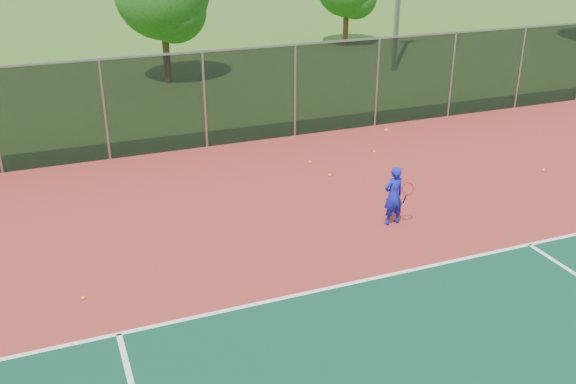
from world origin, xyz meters
name	(u,v)px	position (x,y,z in m)	size (l,w,h in m)	color
ground	(555,343)	(0.00, 0.00, 0.00)	(120.00, 120.00, 0.00)	#335C1A
court_apron	(483,285)	(0.00, 2.00, 0.01)	(30.00, 20.00, 0.02)	#9C2F27
fence_back	(295,90)	(0.00, 12.00, 1.56)	(30.00, 0.06, 3.03)	black
tennis_player	(394,196)	(-0.32, 5.07, 0.75)	(0.59, 0.61, 2.37)	#131BB4
practice_ball_0	(374,152)	(1.65, 9.55, 0.06)	(0.07, 0.07, 0.07)	#D6E61A
practice_ball_1	(83,298)	(-7.48, 4.38, 0.06)	(0.07, 0.07, 0.07)	#D6E61A
practice_ball_2	(330,175)	(-0.43, 8.30, 0.06)	(0.07, 0.07, 0.07)	#D6E61A
practice_ball_4	(310,162)	(-0.53, 9.48, 0.06)	(0.07, 0.07, 0.07)	#D6E61A
practice_ball_5	(544,170)	(5.43, 6.42, 0.06)	(0.07, 0.07, 0.07)	#D6E61A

